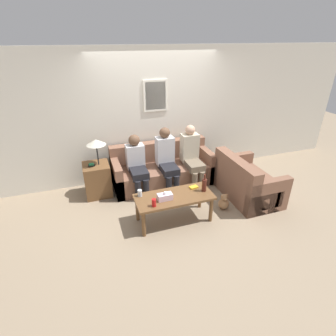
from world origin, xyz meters
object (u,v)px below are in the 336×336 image
object	(u,v)px
person_left	(137,163)
person_right	(192,155)
couch_main	(162,170)
teddy_bear	(224,202)
drinking_glass	(140,193)
couch_side	(246,183)
wine_bottle	(204,185)
coffee_table	(174,199)
person_middle	(167,158)

from	to	relation	value
person_left	person_right	world-z (taller)	person_right
couch_main	teddy_bear	bearing A→B (deg)	-59.43
drinking_glass	teddy_bear	xyz separation A→B (m)	(1.45, -0.14, -0.40)
couch_main	couch_side	xyz separation A→B (m)	(1.31, -1.02, 0.00)
couch_side	wine_bottle	bearing A→B (deg)	104.31
drinking_glass	person_right	bearing A→B (deg)	35.13
teddy_bear	coffee_table	bearing A→B (deg)	-178.02
teddy_bear	drinking_glass	bearing A→B (deg)	174.52
couch_side	person_right	size ratio (longest dim) A/B	1.03
person_right	teddy_bear	size ratio (longest dim) A/B	4.13
drinking_glass	wine_bottle	bearing A→B (deg)	-10.28
couch_side	person_right	world-z (taller)	person_right
coffee_table	couch_side	bearing A→B (deg)	9.14
couch_side	drinking_glass	xyz separation A→B (m)	(-2.04, -0.07, 0.24)
couch_main	person_middle	world-z (taller)	person_middle
couch_main	person_right	distance (m)	0.68
drinking_glass	person_left	distance (m)	0.95
person_left	person_middle	bearing A→B (deg)	-3.46
person_middle	person_right	world-z (taller)	person_middle
couch_main	coffee_table	bearing A→B (deg)	-99.38
teddy_bear	couch_side	bearing A→B (deg)	20.07
person_left	teddy_bear	xyz separation A→B (m)	(1.28, -1.07, -0.48)
person_left	teddy_bear	bearing A→B (deg)	-39.81
wine_bottle	person_right	bearing A→B (deg)	77.01
person_middle	person_right	bearing A→B (deg)	-0.20
couch_side	person_right	bearing A→B (deg)	42.96
person_left	person_right	distance (m)	1.10
person_left	person_right	xyz separation A→B (m)	(1.10, -0.04, 0.03)
drinking_glass	person_left	bearing A→B (deg)	79.72
couch_main	teddy_bear	size ratio (longest dim) A/B	6.91
person_left	couch_side	bearing A→B (deg)	-24.69
person_left	teddy_bear	distance (m)	1.74
wine_bottle	person_left	xyz separation A→B (m)	(-0.85, 1.12, 0.01)
wine_bottle	drinking_glass	size ratio (longest dim) A/B	2.78
person_middle	person_left	bearing A→B (deg)	176.54
person_right	teddy_bear	world-z (taller)	person_right
couch_main	teddy_bear	xyz separation A→B (m)	(0.73, -1.24, -0.16)
couch_main	person_left	bearing A→B (deg)	-163.31
couch_side	teddy_bear	size ratio (longest dim) A/B	4.26
couch_main	person_left	xyz separation A→B (m)	(-0.55, -0.17, 0.31)
wine_bottle	person_right	world-z (taller)	person_right
couch_side	person_left	xyz separation A→B (m)	(-1.87, 0.86, 0.31)
person_right	wine_bottle	bearing A→B (deg)	-102.99
coffee_table	couch_main	bearing A→B (deg)	80.62
wine_bottle	person_right	xyz separation A→B (m)	(0.25, 1.08, 0.04)
couch_main	couch_side	distance (m)	1.66
coffee_table	teddy_bear	size ratio (longest dim) A/B	4.27
wine_bottle	person_middle	bearing A→B (deg)	104.17
person_right	teddy_bear	xyz separation A→B (m)	(0.18, -1.03, -0.51)
couch_main	wine_bottle	distance (m)	1.35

